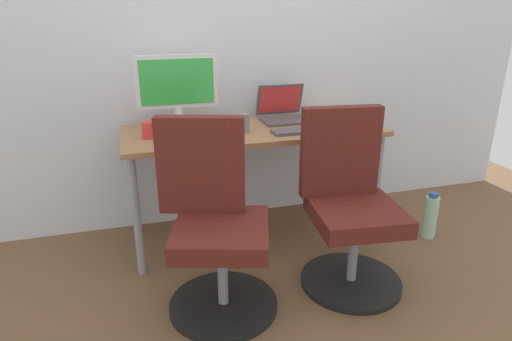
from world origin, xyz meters
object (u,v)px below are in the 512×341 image
office_chair_left (215,227)px  office_chair_right (349,208)px  water_bottle_on_floor (430,216)px  open_laptop (284,112)px  coffee_mug (149,130)px  desktop_monitor (177,86)px

office_chair_left → office_chair_right: bearing=0.2°
office_chair_right → office_chair_left: bearing=-179.8°
water_bottle_on_floor → open_laptop: bearing=149.2°
coffee_mug → office_chair_right: bearing=-31.2°
office_chair_left → office_chair_right: 0.72m
office_chair_right → desktop_monitor: bearing=135.1°
office_chair_right → water_bottle_on_floor: office_chair_right is taller
coffee_mug → open_laptop: bearing=12.3°
water_bottle_on_floor → coffee_mug: size_ratio=3.37×
office_chair_left → coffee_mug: bearing=112.7°
desktop_monitor → open_laptop: desktop_monitor is taller
desktop_monitor → coffee_mug: size_ratio=5.22×
water_bottle_on_floor → coffee_mug: bearing=169.6°
water_bottle_on_floor → open_laptop: (-0.84, 0.50, 0.63)m
water_bottle_on_floor → desktop_monitor: bearing=161.7°
desktop_monitor → open_laptop: 0.70m
desktop_monitor → water_bottle_on_floor: bearing=-18.3°
office_chair_right → water_bottle_on_floor: 0.84m
office_chair_left → open_laptop: (0.62, 0.77, 0.36)m
water_bottle_on_floor → coffee_mug: 1.84m
office_chair_left → water_bottle_on_floor: size_ratio=3.03×
desktop_monitor → open_laptop: bearing=0.0°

